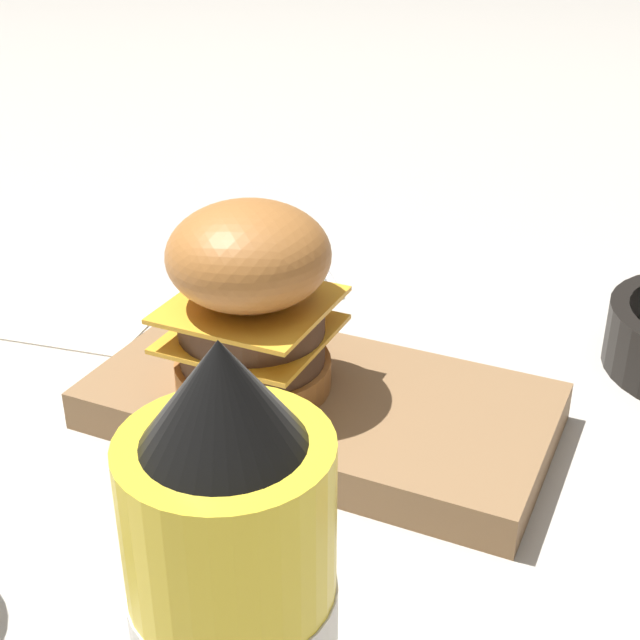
{
  "coord_description": "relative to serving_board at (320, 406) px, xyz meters",
  "views": [
    {
      "loc": [
        -0.25,
        0.45,
        0.33
      ],
      "look_at": [
        -0.04,
        0.01,
        0.08
      ],
      "focal_mm": 50.0,
      "sensor_mm": 36.0,
      "label": 1
    }
  ],
  "objects": [
    {
      "name": "ground_plane",
      "position": [
        0.04,
        -0.01,
        -0.01
      ],
      "size": [
        6.0,
        6.0,
        0.0
      ],
      "primitive_type": "plane",
      "color": "#B7B2A8"
    },
    {
      "name": "serving_board",
      "position": [
        0.0,
        0.0,
        0.0
      ],
      "size": [
        0.3,
        0.15,
        0.03
      ],
      "color": "olive",
      "rests_on": "ground_plane"
    },
    {
      "name": "burger",
      "position": [
        0.04,
        0.01,
        0.08
      ],
      "size": [
        0.1,
        0.1,
        0.12
      ],
      "color": "#AD6B33",
      "rests_on": "serving_board"
    },
    {
      "name": "spoon",
      "position": [
        0.14,
        -0.27,
        -0.01
      ],
      "size": [
        0.13,
        0.15,
        0.01
      ],
      "rotation": [
        0.0,
        0.0,
        5.39
      ],
      "color": "silver",
      "rests_on": "ground_plane"
    },
    {
      "name": "parchment_square",
      "position": [
        0.24,
        -0.07,
        -0.01
      ],
      "size": [
        0.14,
        0.14,
        0.0
      ],
      "color": "beige",
      "rests_on": "ground_plane"
    }
  ]
}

